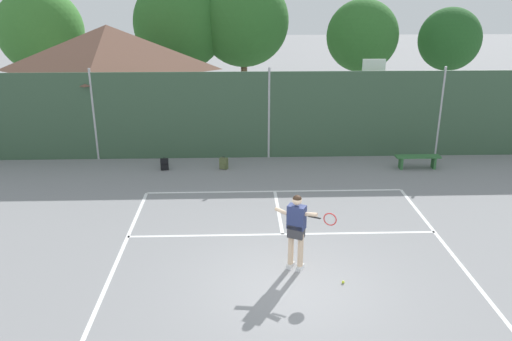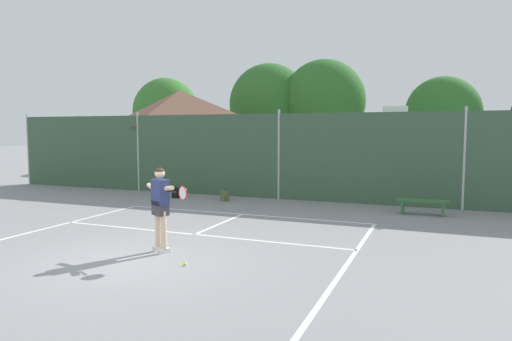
# 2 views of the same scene
# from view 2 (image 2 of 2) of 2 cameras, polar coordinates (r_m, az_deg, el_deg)

# --- Properties ---
(ground_plane) EXTENTS (120.00, 120.00, 0.00)m
(ground_plane) POSITION_cam_2_polar(r_m,az_deg,el_deg) (9.85, -14.92, -10.77)
(ground_plane) COLOR gray
(court_markings) EXTENTS (8.30, 11.10, 0.01)m
(court_markings) POSITION_cam_2_polar(r_m,az_deg,el_deg) (10.35, -12.74, -9.92)
(court_markings) COLOR white
(court_markings) RESTS_ON ground
(chainlink_fence) EXTENTS (26.09, 0.09, 3.44)m
(chainlink_fence) POSITION_cam_2_polar(r_m,az_deg,el_deg) (17.55, 2.86, 1.77)
(chainlink_fence) COLOR #38563D
(chainlink_fence) RESTS_ON ground
(basketball_hoop) EXTENTS (0.90, 0.67, 3.55)m
(basketball_hoop) POSITION_cam_2_polar(r_m,az_deg,el_deg) (17.87, 16.92, 3.75)
(basketball_hoop) COLOR #9E9EA3
(basketball_hoop) RESTS_ON ground
(clubhouse_building) EXTENTS (6.91, 5.72, 4.68)m
(clubhouse_building) POSITION_cam_2_polar(r_m,az_deg,el_deg) (23.87, -9.42, 4.46)
(clubhouse_building) COLOR silver
(clubhouse_building) RESTS_ON ground
(treeline_backdrop) EXTENTS (26.76, 4.55, 6.85)m
(treeline_backdrop) POSITION_cam_2_polar(r_m,az_deg,el_deg) (28.23, 5.70, 7.84)
(treeline_backdrop) COLOR brown
(treeline_backdrop) RESTS_ON ground
(tennis_player) EXTENTS (1.35, 0.61, 1.85)m
(tennis_player) POSITION_cam_2_polar(r_m,az_deg,el_deg) (10.11, -11.82, -3.85)
(tennis_player) COLOR silver
(tennis_player) RESTS_ON ground
(tennis_ball) EXTENTS (0.07, 0.07, 0.07)m
(tennis_ball) POSITION_cam_2_polar(r_m,az_deg,el_deg) (9.26, -8.90, -11.47)
(tennis_ball) COLOR #CCE033
(tennis_ball) RESTS_ON ground
(backpack_black) EXTENTS (0.30, 0.27, 0.46)m
(backpack_black) POSITION_cam_2_polar(r_m,az_deg,el_deg) (18.16, -10.00, -2.80)
(backpack_black) COLOR black
(backpack_black) RESTS_ON ground
(backpack_olive) EXTENTS (0.33, 0.32, 0.46)m
(backpack_olive) POSITION_cam_2_polar(r_m,az_deg,el_deg) (17.17, -3.93, -3.19)
(backpack_olive) COLOR #566038
(backpack_olive) RESTS_ON ground
(courtside_bench) EXTENTS (1.60, 0.36, 0.48)m
(courtside_bench) POSITION_cam_2_polar(r_m,az_deg,el_deg) (15.25, 20.09, -3.90)
(courtside_bench) COLOR #336B38
(courtside_bench) RESTS_ON ground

